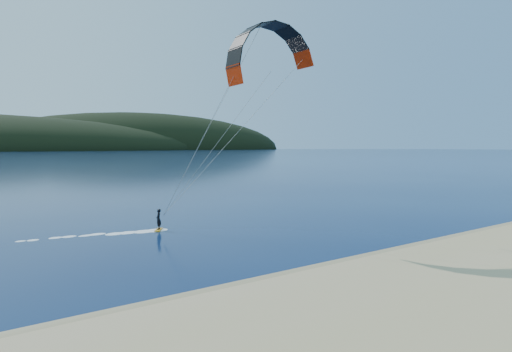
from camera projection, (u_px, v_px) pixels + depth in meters
The scene contains 3 objects.
ground at pixel (320, 321), 16.20m from camera, with size 1800.00×1800.00×0.00m, color #08163E.
wet_sand at pixel (256, 288), 19.90m from camera, with size 220.00×2.50×0.10m.
kitesurfer_near at pixel (265, 77), 31.69m from camera, with size 21.54×9.09×15.83m.
Camera 1 is at (-10.94, -11.59, 6.90)m, focal length 28.85 mm.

